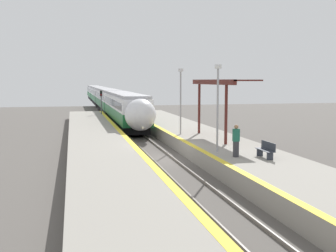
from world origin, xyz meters
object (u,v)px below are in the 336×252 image
object	(u,v)px
railway_signal	(101,103)
lamppost_near	(218,102)
platform_bench	(266,149)
person_waiting	(236,140)
lamppost_mid	(181,97)
train	(104,97)

from	to	relation	value
railway_signal	lamppost_near	size ratio (longest dim) A/B	0.76
platform_bench	person_waiting	xyz separation A→B (m)	(-1.54, 0.61, 0.48)
person_waiting	lamppost_mid	xyz separation A→B (m)	(-0.49, 10.36, 2.02)
lamppost_mid	platform_bench	bearing A→B (deg)	-79.52
train	lamppost_near	distance (m)	54.76
train	person_waiting	size ratio (longest dim) A/B	48.08
person_waiting	lamppost_mid	size ratio (longest dim) A/B	0.35
platform_bench	lamppost_near	bearing A→B (deg)	131.02
person_waiting	lamppost_near	bearing A→B (deg)	105.96
platform_bench	lamppost_near	xyz separation A→B (m)	(-2.03, 2.33, 2.50)
train	lamppost_near	world-z (taller)	lamppost_near
platform_bench	lamppost_near	world-z (taller)	lamppost_near
person_waiting	lamppost_near	xyz separation A→B (m)	(-0.49, 1.72, 2.02)
lamppost_near	lamppost_mid	world-z (taller)	same
platform_bench	person_waiting	distance (m)	1.72
train	platform_bench	bearing A→B (deg)	-85.37
train	lamppost_near	xyz separation A→B (m)	(2.58, -54.67, 1.77)
lamppost_near	lamppost_mid	xyz separation A→B (m)	(0.00, 8.64, 0.00)
train	lamppost_mid	size ratio (longest dim) A/B	16.88
platform_bench	person_waiting	bearing A→B (deg)	158.35
person_waiting	lamppost_mid	bearing A→B (deg)	92.72
lamppost_mid	lamppost_near	bearing A→B (deg)	-90.00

